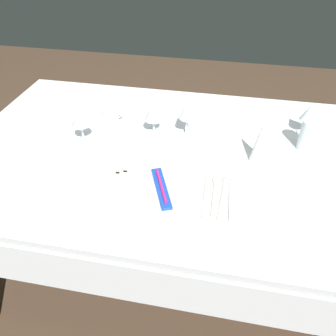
{
  "coord_description": "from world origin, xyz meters",
  "views": [
    {
      "loc": [
        0.18,
        -1.15,
        1.56
      ],
      "look_at": [
        -0.02,
        -0.14,
        0.76
      ],
      "focal_mm": 37.35,
      "sensor_mm": 36.0,
      "label": 1
    }
  ],
  "objects_px": {
    "wine_glass_centre": "(309,114)",
    "wine_glass_left": "(153,113)",
    "coffee_cup_left": "(111,113)",
    "wine_glass_far": "(187,112)",
    "spoon_tea": "(231,193)",
    "fork_outer": "(121,183)",
    "dinner_knife": "(206,197)",
    "wine_glass_right": "(80,119)",
    "dinner_plate": "(161,191)",
    "napkin_folded": "(260,141)",
    "spoon_soup": "(215,191)",
    "fork_inner": "(113,183)",
    "spoon_dessert": "(224,192)",
    "toothbrush_package": "(161,188)",
    "drink_tumbler": "(307,137)"
  },
  "relations": [
    {
      "from": "dinner_knife",
      "to": "napkin_folded",
      "type": "distance_m",
      "value": 0.32
    },
    {
      "from": "fork_outer",
      "to": "napkin_folded",
      "type": "relative_size",
      "value": 1.27
    },
    {
      "from": "dinner_plate",
      "to": "wine_glass_left",
      "type": "height_order",
      "value": "wine_glass_left"
    },
    {
      "from": "spoon_dessert",
      "to": "drink_tumbler",
      "type": "distance_m",
      "value": 0.46
    },
    {
      "from": "toothbrush_package",
      "to": "drink_tumbler",
      "type": "height_order",
      "value": "drink_tumbler"
    },
    {
      "from": "toothbrush_package",
      "to": "wine_glass_centre",
      "type": "height_order",
      "value": "wine_glass_centre"
    },
    {
      "from": "spoon_tea",
      "to": "wine_glass_centre",
      "type": "height_order",
      "value": "wine_glass_centre"
    },
    {
      "from": "spoon_soup",
      "to": "spoon_dessert",
      "type": "relative_size",
      "value": 0.92
    },
    {
      "from": "dinner_plate",
      "to": "coffee_cup_left",
      "type": "relative_size",
      "value": 2.58
    },
    {
      "from": "dinner_plate",
      "to": "toothbrush_package",
      "type": "xyz_separation_m",
      "value": [
        0.0,
        0.0,
        0.02
      ]
    },
    {
      "from": "drink_tumbler",
      "to": "napkin_folded",
      "type": "bearing_deg",
      "value": -148.07
    },
    {
      "from": "wine_glass_centre",
      "to": "wine_glass_left",
      "type": "xyz_separation_m",
      "value": [
        -0.65,
        -0.12,
        0.0
      ]
    },
    {
      "from": "spoon_tea",
      "to": "napkin_folded",
      "type": "relative_size",
      "value": 1.25
    },
    {
      "from": "spoon_tea",
      "to": "wine_glass_far",
      "type": "relative_size",
      "value": 1.44
    },
    {
      "from": "spoon_soup",
      "to": "wine_glass_far",
      "type": "bearing_deg",
      "value": 114.06
    },
    {
      "from": "dinner_knife",
      "to": "spoon_dessert",
      "type": "bearing_deg",
      "value": 34.21
    },
    {
      "from": "coffee_cup_left",
      "to": "dinner_knife",
      "type": "bearing_deg",
      "value": -41.82
    },
    {
      "from": "toothbrush_package",
      "to": "wine_glass_centre",
      "type": "xyz_separation_m",
      "value": [
        0.53,
        0.5,
        0.07
      ]
    },
    {
      "from": "fork_outer",
      "to": "spoon_dessert",
      "type": "height_order",
      "value": "spoon_dessert"
    },
    {
      "from": "wine_glass_right",
      "to": "spoon_tea",
      "type": "bearing_deg",
      "value": -19.1
    },
    {
      "from": "wine_glass_centre",
      "to": "dinner_knife",
      "type": "bearing_deg",
      "value": -127.06
    },
    {
      "from": "fork_inner",
      "to": "dinner_knife",
      "type": "xyz_separation_m",
      "value": [
        0.34,
        -0.01,
        0.0
      ]
    },
    {
      "from": "fork_outer",
      "to": "coffee_cup_left",
      "type": "height_order",
      "value": "coffee_cup_left"
    },
    {
      "from": "spoon_tea",
      "to": "wine_glass_far",
      "type": "height_order",
      "value": "wine_glass_far"
    },
    {
      "from": "dinner_knife",
      "to": "wine_glass_right",
      "type": "xyz_separation_m",
      "value": [
        -0.55,
        0.26,
        0.1
      ]
    },
    {
      "from": "spoon_soup",
      "to": "wine_glass_left",
      "type": "xyz_separation_m",
      "value": [
        -0.3,
        0.34,
        0.09
      ]
    },
    {
      "from": "spoon_tea",
      "to": "wine_glass_right",
      "type": "distance_m",
      "value": 0.67
    },
    {
      "from": "fork_outer",
      "to": "wine_glass_centre",
      "type": "height_order",
      "value": "wine_glass_centre"
    },
    {
      "from": "wine_glass_centre",
      "to": "wine_glass_right",
      "type": "height_order",
      "value": "wine_glass_right"
    },
    {
      "from": "spoon_dessert",
      "to": "dinner_plate",
      "type": "bearing_deg",
      "value": -167.93
    },
    {
      "from": "spoon_soup",
      "to": "wine_glass_left",
      "type": "distance_m",
      "value": 0.46
    },
    {
      "from": "fork_outer",
      "to": "wine_glass_right",
      "type": "bearing_deg",
      "value": 134.92
    },
    {
      "from": "coffee_cup_left",
      "to": "wine_glass_far",
      "type": "bearing_deg",
      "value": -6.7
    },
    {
      "from": "wine_glass_far",
      "to": "napkin_folded",
      "type": "xyz_separation_m",
      "value": [
        0.3,
        -0.13,
        -0.02
      ]
    },
    {
      "from": "fork_outer",
      "to": "dinner_knife",
      "type": "distance_m",
      "value": 0.31
    },
    {
      "from": "wine_glass_far",
      "to": "napkin_folded",
      "type": "distance_m",
      "value": 0.33
    },
    {
      "from": "fork_inner",
      "to": "wine_glass_left",
      "type": "bearing_deg",
      "value": 79.84
    },
    {
      "from": "dinner_plate",
      "to": "wine_glass_left",
      "type": "distance_m",
      "value": 0.41
    },
    {
      "from": "dinner_knife",
      "to": "wine_glass_right",
      "type": "relative_size",
      "value": 1.53
    },
    {
      "from": "wine_glass_centre",
      "to": "wine_glass_left",
      "type": "height_order",
      "value": "same"
    },
    {
      "from": "fork_outer",
      "to": "dinner_knife",
      "type": "relative_size",
      "value": 0.98
    },
    {
      "from": "spoon_dessert",
      "to": "coffee_cup_left",
      "type": "distance_m",
      "value": 0.67
    },
    {
      "from": "wine_glass_centre",
      "to": "wine_glass_left",
      "type": "relative_size",
      "value": 1.0
    },
    {
      "from": "toothbrush_package",
      "to": "coffee_cup_left",
      "type": "xyz_separation_m",
      "value": [
        -0.33,
        0.44,
        0.02
      ]
    },
    {
      "from": "dinner_knife",
      "to": "wine_glass_left",
      "type": "height_order",
      "value": "wine_glass_left"
    },
    {
      "from": "spoon_soup",
      "to": "wine_glass_left",
      "type": "height_order",
      "value": "wine_glass_left"
    },
    {
      "from": "spoon_soup",
      "to": "wine_glass_right",
      "type": "distance_m",
      "value": 0.62
    },
    {
      "from": "fork_inner",
      "to": "wine_glass_centre",
      "type": "relative_size",
      "value": 1.51
    },
    {
      "from": "dinner_plate",
      "to": "dinner_knife",
      "type": "relative_size",
      "value": 1.08
    },
    {
      "from": "dinner_plate",
      "to": "wine_glass_left",
      "type": "relative_size",
      "value": 1.81
    }
  ]
}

